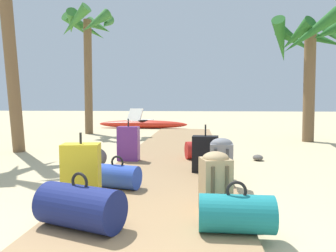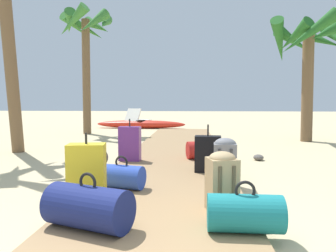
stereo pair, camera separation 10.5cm
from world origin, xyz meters
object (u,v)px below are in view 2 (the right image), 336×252
object	(u,v)px
duffel_bag_navy	(88,207)
palm_tree_far_right	(308,47)
suitcase_black	(208,154)
duffel_bag_teal	(245,213)
suitcase_purple	(130,144)
palm_tree_far_left	(86,35)
backpack_tan	(222,180)
kayak	(141,124)
suitcase_yellow	(87,173)
duffel_bag_red	(203,150)
backpack_grey	(225,159)
lounge_chair	(138,120)
duffel_bag_blue	(122,176)

from	to	relation	value
duffel_bag_navy	palm_tree_far_right	world-z (taller)	palm_tree_far_right
suitcase_black	duffel_bag_teal	xyz separation A→B (m)	(0.19, -2.16, -0.11)
suitcase_purple	palm_tree_far_left	bearing A→B (deg)	115.54
palm_tree_far_left	backpack_tan	bearing A→B (deg)	-63.33
kayak	duffel_bag_teal	bearing A→B (deg)	-76.35
suitcase_yellow	duffel_bag_teal	bearing A→B (deg)	-23.05
duffel_bag_red	kayak	distance (m)	7.60
backpack_grey	kayak	distance (m)	9.24
backpack_tan	suitcase_yellow	xyz separation A→B (m)	(-1.36, 0.16, 0.00)
palm_tree_far_left	duffel_bag_teal	bearing A→B (deg)	-63.90
backpack_grey	lounge_chair	world-z (taller)	lounge_chair
backpack_tan	duffel_bag_teal	xyz separation A→B (m)	(0.14, -0.47, -0.15)
palm_tree_far_left	kayak	size ratio (longest dim) A/B	1.12
suitcase_purple	palm_tree_far_right	size ratio (longest dim) A/B	0.21
backpack_grey	duffel_bag_red	bearing A→B (deg)	97.62
palm_tree_far_left	duffel_bag_blue	bearing A→B (deg)	-68.55
suitcase_purple	duffel_bag_blue	distance (m)	1.78
backpack_tan	duffel_bag_blue	bearing A→B (deg)	147.87
palm_tree_far_right	palm_tree_far_left	size ratio (longest dim) A/B	0.82
duffel_bag_teal	palm_tree_far_left	size ratio (longest dim) A/B	0.14
backpack_tan	palm_tree_far_right	size ratio (longest dim) A/B	0.17
duffel_bag_teal	lounge_chair	bearing A→B (deg)	104.11
suitcase_purple	kayak	bearing A→B (deg)	97.88
duffel_bag_red	palm_tree_far_right	distance (m)	5.08
duffel_bag_teal	kayak	world-z (taller)	duffel_bag_teal
duffel_bag_teal	lounge_chair	xyz separation A→B (m)	(-2.76, 10.97, 0.10)
suitcase_purple	backpack_tan	bearing A→B (deg)	-60.99
palm_tree_far_right	lounge_chair	world-z (taller)	palm_tree_far_right
duffel_bag_red	duffel_bag_blue	world-z (taller)	duffel_bag_red
suitcase_purple	suitcase_black	world-z (taller)	suitcase_purple
backpack_grey	palm_tree_far_right	world-z (taller)	palm_tree_far_right
lounge_chair	kayak	size ratio (longest dim) A/B	0.43
palm_tree_far_right	lounge_chair	xyz separation A→B (m)	(-5.51, 4.35, -2.27)
backpack_tan	suitcase_purple	size ratio (longest dim) A/B	0.78
kayak	duffel_bag_navy	bearing A→B (deg)	-83.02
duffel_bag_navy	duffel_bag_red	bearing A→B (deg)	72.23
duffel_bag_red	duffel_bag_blue	xyz separation A→B (m)	(-1.04, -2.06, -0.02)
duffel_bag_navy	backpack_grey	distance (m)	2.06
duffel_bag_red	suitcase_purple	bearing A→B (deg)	-166.89
suitcase_black	duffel_bag_blue	world-z (taller)	suitcase_black
lounge_chair	kayak	xyz separation A→B (m)	(0.21, -0.50, -0.16)
duffel_bag_navy	duffel_bag_teal	distance (m)	1.26
duffel_bag_red	duffel_bag_navy	bearing A→B (deg)	-107.77
duffel_bag_blue	kayak	bearing A→B (deg)	97.90
backpack_tan	suitcase_yellow	size ratio (longest dim) A/B	0.79
suitcase_yellow	backpack_grey	size ratio (longest dim) A/B	1.27
lounge_chair	kayak	bearing A→B (deg)	-66.83
suitcase_purple	lounge_chair	size ratio (longest dim) A/B	0.45
backpack_grey	lounge_chair	size ratio (longest dim) A/B	0.35
suitcase_purple	suitcase_black	size ratio (longest dim) A/B	1.05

